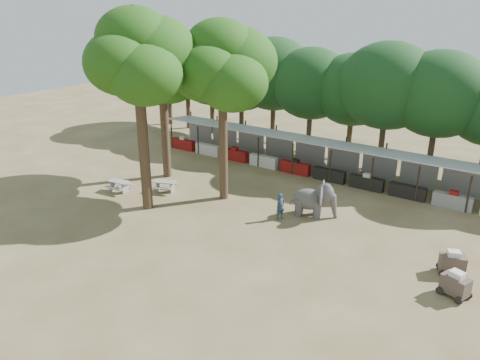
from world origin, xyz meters
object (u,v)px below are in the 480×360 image
Objects in this scene: cart_front at (455,284)px; picnic_table_near at (120,185)px; handler at (280,206)px; yard_tree_center at (138,58)px; cart_back at (452,263)px; picnic_table_far at (165,185)px; yard_tree_back at (222,66)px; elephant at (314,199)px; yard_tree_left at (162,64)px.

picnic_table_near is at bearing -159.68° from cart_front.
cart_front is at bearing -81.80° from handler.
yard_tree_center reaches higher than cart_front.
yard_tree_center is 19.76m from cart_back.
handler is 0.88× the size of picnic_table_far.
handler is 10.56m from cart_front.
handler is 9.77m from cart_back.
yard_tree_back reaches higher than elephant.
cart_front is (15.12, -3.39, -7.93)m from yard_tree_back.
cart_front is (21.53, -0.06, 0.12)m from picnic_table_near.
yard_tree_back reaches higher than handler.
yard_tree_left is 6.09m from yard_tree_back.
yard_tree_left is at bearing 101.85° from handler.
yard_tree_back is 9.16m from handler.
cart_front is 1.95m from cart_back.
cart_back is at bearing -34.25° from elephant.
handler is 1.12× the size of cart_front.
picnic_table_near is at bearing 161.79° from cart_back.
cart_back is at bearing 125.59° from cart_front.
handler is 11.53m from picnic_table_near.
cart_back is (18.46, 0.04, 0.12)m from picnic_table_far.
elephant is 9.75m from cart_front.
picnic_table_far is (-10.13, -2.25, -0.59)m from elephant.
handler reaches higher than cart_front.
yard_tree_center reaches higher than yard_tree_left.
handler is at bearing -173.15° from cart_front.
elephant reaches higher than picnic_table_far.
yard_tree_back reaches higher than cart_back.
picnic_table_near is 1.12× the size of cart_front.
yard_tree_left reaches higher than cart_back.
yard_tree_left is 8.85m from picnic_table_near.
yard_tree_back reaches higher than picnic_table_far.
yard_tree_left is 6.68× the size of handler.
yard_tree_back is at bearing 20.90° from picnic_table_near.
yard_tree_left is at bearing -171.29° from cart_front.
yard_tree_center is 6.46× the size of picnic_table_far.
elephant reaches higher than picnic_table_near.
cart_front is at bearing -6.73° from picnic_table_near.
cart_back is at bearing 8.04° from yard_tree_center.
yard_tree_left is 0.92× the size of yard_tree_center.
picnic_table_far is at bearing 28.26° from picnic_table_near.
yard_tree_back is 10.82m from picnic_table_near.
handler is 8.74m from picnic_table_far.
yard_tree_center is 5.04m from yard_tree_back.
yard_tree_back is at bearing 53.14° from yard_tree_center.
yard_tree_back is at bearing 166.84° from elephant.
picnic_table_near is 1.13× the size of cart_back.
handler is (10.85, -1.91, -7.38)m from yard_tree_left.
handler is at bearing 21.50° from yard_tree_center.
yard_tree_back is at bearing -172.19° from cart_front.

